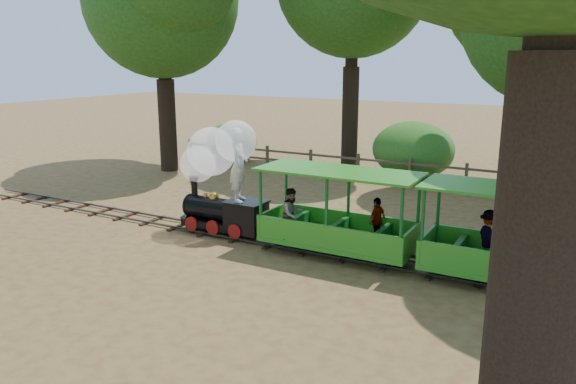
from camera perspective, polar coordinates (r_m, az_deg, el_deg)
The scene contains 9 objects.
ground at distance 14.11m, azimuth -1.44°, elevation -5.29°, with size 90.00×90.00×0.00m, color olive.
track at distance 14.09m, azimuth -1.44°, elevation -5.03°, with size 22.00×1.00×0.10m.
locomotive at distance 14.60m, azimuth -7.04°, elevation 2.35°, with size 2.69×1.26×3.09m.
carriage_front at distance 13.12m, azimuth 4.64°, elevation -3.16°, with size 3.75×1.53×1.95m.
carriage_rear at distance 12.16m, azimuth 21.95°, elevation -5.50°, with size 3.75×1.53×1.95m.
fence at distance 21.03m, azimuth 9.65°, elevation 2.50°, with size 18.10×0.10×1.00m.
shrub_west at distance 25.58m, azimuth -5.70°, elevation 5.19°, with size 2.42×1.87×1.68m, color #2D6B1E.
shrub_mid_w at distance 21.95m, azimuth 12.58°, elevation 4.19°, with size 3.16×2.43×2.19m, color #2D6B1E.
shrub_mid_e at distance 21.21m, azimuth 24.86°, elevation 1.82°, with size 2.01×1.54×1.39m, color #2D6B1E.
Camera 1 is at (6.77, -11.50, 4.59)m, focal length 35.00 mm.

